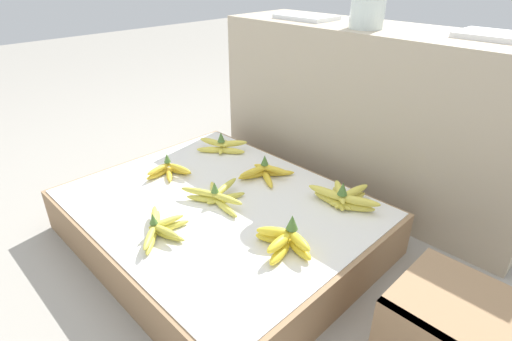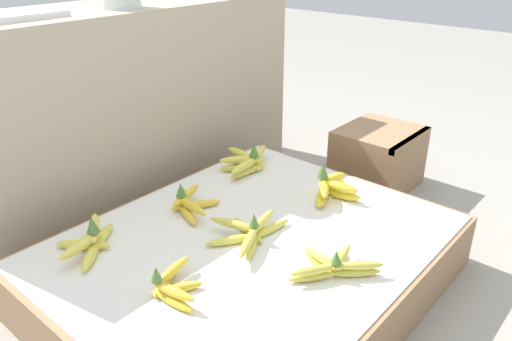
{
  "view_description": "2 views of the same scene",
  "coord_description": "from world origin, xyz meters",
  "px_view_note": "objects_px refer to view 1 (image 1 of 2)",
  "views": [
    {
      "loc": [
        0.99,
        -0.78,
        0.97
      ],
      "look_at": [
        0.08,
        0.11,
        0.3
      ],
      "focal_mm": 28.0,
      "sensor_mm": 36.0,
      "label": 1
    },
    {
      "loc": [
        -0.89,
        -0.79,
        0.95
      ],
      "look_at": [
        0.14,
        0.1,
        0.31
      ],
      "focal_mm": 35.0,
      "sensor_mm": 36.0,
      "label": 2
    }
  ],
  "objects_px": {
    "wooden_crate": "(455,341)",
    "banana_bunch_middle_left": "(169,170)",
    "banana_bunch_middle_midright": "(285,241)",
    "banana_bunch_back_midright": "(344,197)",
    "glass_jar": "(368,6)",
    "banana_bunch_middle_midleft": "(217,196)",
    "banana_bunch_back_midleft": "(265,172)",
    "banana_bunch_back_left": "(222,146)",
    "banana_bunch_front_midleft": "(160,228)",
    "foam_tray_white": "(490,35)"
  },
  "relations": [
    {
      "from": "banana_bunch_middle_midleft",
      "to": "glass_jar",
      "type": "xyz_separation_m",
      "value": [
        0.13,
        0.68,
        0.61
      ]
    },
    {
      "from": "glass_jar",
      "to": "foam_tray_white",
      "type": "xyz_separation_m",
      "value": [
        0.41,
        0.13,
        -0.07
      ]
    },
    {
      "from": "banana_bunch_middle_left",
      "to": "foam_tray_white",
      "type": "relative_size",
      "value": 0.85
    },
    {
      "from": "wooden_crate",
      "to": "glass_jar",
      "type": "relative_size",
      "value": 2.01
    },
    {
      "from": "banana_bunch_back_midleft",
      "to": "foam_tray_white",
      "type": "bearing_deg",
      "value": 45.66
    },
    {
      "from": "banana_bunch_back_midright",
      "to": "glass_jar",
      "type": "bearing_deg",
      "value": 120.25
    },
    {
      "from": "banana_bunch_front_midleft",
      "to": "banana_bunch_back_midleft",
      "type": "xyz_separation_m",
      "value": [
        -0.02,
        0.51,
        0.0
      ]
    },
    {
      "from": "wooden_crate",
      "to": "banana_bunch_front_midleft",
      "type": "bearing_deg",
      "value": -159.08
    },
    {
      "from": "banana_bunch_front_midleft",
      "to": "banana_bunch_back_midleft",
      "type": "bearing_deg",
      "value": 92.78
    },
    {
      "from": "banana_bunch_middle_left",
      "to": "banana_bunch_back_midright",
      "type": "height_order",
      "value": "banana_bunch_back_midright"
    },
    {
      "from": "banana_bunch_front_midleft",
      "to": "banana_bunch_middle_midright",
      "type": "height_order",
      "value": "banana_bunch_middle_midright"
    },
    {
      "from": "wooden_crate",
      "to": "banana_bunch_middle_midleft",
      "type": "relative_size",
      "value": 1.2
    },
    {
      "from": "banana_bunch_back_left",
      "to": "banana_bunch_back_midright",
      "type": "height_order",
      "value": "banana_bunch_back_midright"
    },
    {
      "from": "banana_bunch_front_midleft",
      "to": "banana_bunch_middle_left",
      "type": "height_order",
      "value": "banana_bunch_middle_left"
    },
    {
      "from": "banana_bunch_middle_midright",
      "to": "banana_bunch_back_midright",
      "type": "distance_m",
      "value": 0.35
    },
    {
      "from": "wooden_crate",
      "to": "banana_bunch_middle_left",
      "type": "height_order",
      "value": "banana_bunch_middle_left"
    },
    {
      "from": "banana_bunch_back_midleft",
      "to": "banana_bunch_back_left",
      "type": "bearing_deg",
      "value": 173.17
    },
    {
      "from": "banana_bunch_middle_midleft",
      "to": "banana_bunch_back_left",
      "type": "height_order",
      "value": "banana_bunch_back_left"
    },
    {
      "from": "banana_bunch_middle_left",
      "to": "banana_bunch_back_left",
      "type": "bearing_deg",
      "value": 94.11
    },
    {
      "from": "banana_bunch_middle_left",
      "to": "banana_bunch_back_midleft",
      "type": "xyz_separation_m",
      "value": [
        0.29,
        0.27,
        0.0
      ]
    },
    {
      "from": "banana_bunch_front_midleft",
      "to": "glass_jar",
      "type": "bearing_deg",
      "value": 83.62
    },
    {
      "from": "banana_bunch_front_midleft",
      "to": "banana_bunch_middle_left",
      "type": "bearing_deg",
      "value": 142.33
    },
    {
      "from": "banana_bunch_back_midright",
      "to": "wooden_crate",
      "type": "bearing_deg",
      "value": -26.01
    },
    {
      "from": "wooden_crate",
      "to": "banana_bunch_back_midright",
      "type": "xyz_separation_m",
      "value": [
        -0.52,
        0.25,
        0.08
      ]
    },
    {
      "from": "wooden_crate",
      "to": "banana_bunch_back_midright",
      "type": "distance_m",
      "value": 0.58
    },
    {
      "from": "banana_bunch_middle_midright",
      "to": "foam_tray_white",
      "type": "bearing_deg",
      "value": 78.11
    },
    {
      "from": "banana_bunch_middle_midright",
      "to": "glass_jar",
      "type": "height_order",
      "value": "glass_jar"
    },
    {
      "from": "wooden_crate",
      "to": "banana_bunch_back_midleft",
      "type": "xyz_separation_m",
      "value": [
        -0.86,
        0.2,
        0.08
      ]
    },
    {
      "from": "banana_bunch_middle_midleft",
      "to": "foam_tray_white",
      "type": "relative_size",
      "value": 1.33
    },
    {
      "from": "banana_bunch_front_midleft",
      "to": "glass_jar",
      "type": "xyz_separation_m",
      "value": [
        0.1,
        0.94,
        0.61
      ]
    },
    {
      "from": "banana_bunch_front_midleft",
      "to": "glass_jar",
      "type": "relative_size",
      "value": 1.36
    },
    {
      "from": "banana_bunch_back_midright",
      "to": "banana_bunch_middle_midright",
      "type": "bearing_deg",
      "value": -86.6
    },
    {
      "from": "wooden_crate",
      "to": "glass_jar",
      "type": "height_order",
      "value": "glass_jar"
    },
    {
      "from": "banana_bunch_middle_midright",
      "to": "glass_jar",
      "type": "bearing_deg",
      "value": 108.19
    },
    {
      "from": "banana_bunch_front_midleft",
      "to": "banana_bunch_middle_left",
      "type": "xyz_separation_m",
      "value": [
        -0.32,
        0.25,
        0.0
      ]
    },
    {
      "from": "banana_bunch_back_midleft",
      "to": "glass_jar",
      "type": "relative_size",
      "value": 1.4
    },
    {
      "from": "banana_bunch_front_midleft",
      "to": "foam_tray_white",
      "type": "bearing_deg",
      "value": 64.23
    },
    {
      "from": "glass_jar",
      "to": "banana_bunch_back_midright",
      "type": "bearing_deg",
      "value": -59.75
    },
    {
      "from": "banana_bunch_front_midleft",
      "to": "banana_bunch_back_left",
      "type": "relative_size",
      "value": 0.97
    },
    {
      "from": "wooden_crate",
      "to": "banana_bunch_front_midleft",
      "type": "relative_size",
      "value": 1.48
    },
    {
      "from": "banana_bunch_front_midleft",
      "to": "banana_bunch_back_midleft",
      "type": "height_order",
      "value": "banana_bunch_back_midleft"
    },
    {
      "from": "banana_bunch_middle_left",
      "to": "glass_jar",
      "type": "relative_size",
      "value": 1.07
    },
    {
      "from": "foam_tray_white",
      "to": "banana_bunch_middle_midright",
      "type": "bearing_deg",
      "value": -101.89
    },
    {
      "from": "banana_bunch_front_midleft",
      "to": "banana_bunch_middle_midright",
      "type": "xyz_separation_m",
      "value": [
        0.34,
        0.23,
        0.01
      ]
    },
    {
      "from": "banana_bunch_front_midleft",
      "to": "glass_jar",
      "type": "height_order",
      "value": "glass_jar"
    },
    {
      "from": "banana_bunch_middle_midright",
      "to": "banana_bunch_middle_midleft",
      "type": "bearing_deg",
      "value": 174.8
    },
    {
      "from": "banana_bunch_middle_left",
      "to": "banana_bunch_middle_midleft",
      "type": "bearing_deg",
      "value": 2.51
    },
    {
      "from": "banana_bunch_middle_midright",
      "to": "glass_jar",
      "type": "xyz_separation_m",
      "value": [
        -0.23,
        0.71,
        0.6
      ]
    },
    {
      "from": "wooden_crate",
      "to": "banana_bunch_front_midleft",
      "type": "xyz_separation_m",
      "value": [
        -0.84,
        -0.32,
        0.08
      ]
    },
    {
      "from": "banana_bunch_middle_midleft",
      "to": "banana_bunch_middle_midright",
      "type": "relative_size",
      "value": 1.28
    }
  ]
}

